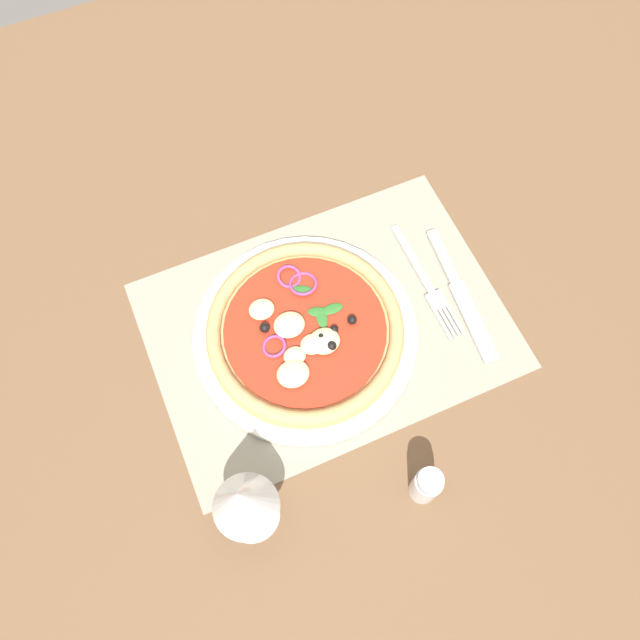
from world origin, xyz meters
The scene contains 8 objects.
ground_plane centered at (0.00, 0.00, -1.20)cm, with size 190.00×140.00×2.40cm, color brown.
placemat centered at (0.00, 0.00, 0.20)cm, with size 44.82×32.07×0.40cm, color gray.
plate centered at (3.21, 0.51, 1.03)cm, with size 28.34×28.34×1.27cm, color silver.
pizza centered at (3.26, 0.53, 2.76)cm, with size 24.80×24.80×2.63cm.
fork centered at (-14.45, 0.32, 0.62)cm, with size 2.21×18.01×0.44cm.
knife centered at (-17.80, 3.22, 0.65)cm, with size 3.37×20.07×0.62cm.
wine_glass centered at (17.29, 18.12, 10.06)cm, with size 7.20×7.20×14.90cm.
pepper_shaker centered at (-1.76, 23.43, 3.25)cm, with size 3.20×3.20×6.70cm.
Camera 1 is at (13.86, 29.65, 75.17)cm, focal length 35.64 mm.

